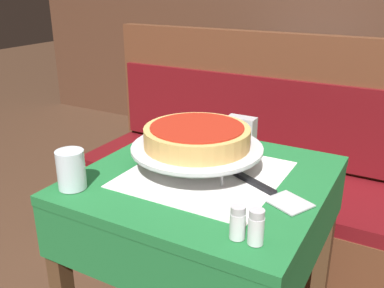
# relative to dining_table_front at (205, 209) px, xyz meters

# --- Properties ---
(dining_table_front) EXTENTS (0.69, 0.69, 0.76)m
(dining_table_front) POSITION_rel_dining_table_front_xyz_m (0.00, 0.00, 0.00)
(dining_table_front) COLOR #1E6B33
(dining_table_front) RESTS_ON ground_plane
(dining_table_rear) EXTENTS (0.80, 0.80, 0.76)m
(dining_table_rear) POSITION_rel_dining_table_front_xyz_m (-0.24, 1.75, 0.01)
(dining_table_rear) COLOR #194799
(dining_table_rear) RESTS_ON ground_plane
(booth_bench) EXTENTS (1.57, 0.52, 1.07)m
(booth_bench) POSITION_rel_dining_table_front_xyz_m (-0.19, 0.73, -0.33)
(booth_bench) COLOR brown
(booth_bench) RESTS_ON ground_plane
(pizza_pan_stand) EXTENTS (0.39, 0.39, 0.07)m
(pizza_pan_stand) POSITION_rel_dining_table_front_xyz_m (-0.04, 0.02, 0.18)
(pizza_pan_stand) COLOR #ADADB2
(pizza_pan_stand) RESTS_ON dining_table_front
(deep_dish_pizza) EXTENTS (0.31, 0.31, 0.06)m
(deep_dish_pizza) POSITION_rel_dining_table_front_xyz_m (-0.04, 0.02, 0.22)
(deep_dish_pizza) COLOR tan
(deep_dish_pizza) RESTS_ON pizza_pan_stand
(pizza_server) EXTENTS (0.27, 0.17, 0.01)m
(pizza_server) POSITION_rel_dining_table_front_xyz_m (0.20, -0.02, 0.12)
(pizza_server) COLOR #BCBCC1
(pizza_server) RESTS_ON dining_table_front
(water_glass_near) EXTENTS (0.08, 0.08, 0.11)m
(water_glass_near) POSITION_rel_dining_table_front_xyz_m (-0.28, -0.26, 0.17)
(water_glass_near) COLOR silver
(water_glass_near) RESTS_ON dining_table_front
(salt_shaker) EXTENTS (0.04, 0.04, 0.08)m
(salt_shaker) POSITION_rel_dining_table_front_xyz_m (0.21, -0.26, 0.16)
(salt_shaker) COLOR silver
(salt_shaker) RESTS_ON dining_table_front
(pepper_shaker) EXTENTS (0.04, 0.04, 0.08)m
(pepper_shaker) POSITION_rel_dining_table_front_xyz_m (0.26, -0.26, 0.16)
(pepper_shaker) COLOR silver
(pepper_shaker) RESTS_ON dining_table_front
(napkin_holder) EXTENTS (0.10, 0.05, 0.09)m
(napkin_holder) POSITION_rel_dining_table_front_xyz_m (-0.01, 0.30, 0.16)
(napkin_holder) COLOR #B2B2B7
(napkin_holder) RESTS_ON dining_table_front
(condiment_caddy) EXTENTS (0.15, 0.15, 0.15)m
(condiment_caddy) POSITION_rel_dining_table_front_xyz_m (-0.21, 1.78, 0.15)
(condiment_caddy) COLOR black
(condiment_caddy) RESTS_ON dining_table_rear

